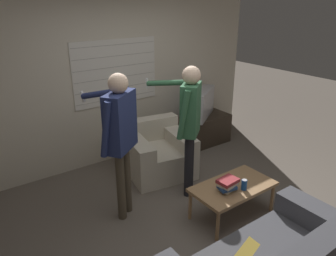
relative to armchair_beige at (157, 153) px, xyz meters
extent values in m
plane|color=#665B51|center=(-0.21, -1.22, -0.31)|extent=(16.00, 16.00, 0.00)
cube|color=beige|center=(-0.21, 0.81, 0.97)|extent=(5.20, 0.06, 2.55)
cube|color=silver|center=(-0.21, 0.77, 1.10)|extent=(1.38, 0.02, 0.97)
cube|color=#A4A099|center=(-0.21, 0.76, 0.70)|extent=(1.35, 0.00, 0.01)
cube|color=#A4A099|center=(-0.21, 0.76, 0.86)|extent=(1.35, 0.00, 0.01)
cube|color=#A4A099|center=(-0.21, 0.76, 1.02)|extent=(1.35, 0.00, 0.01)
cube|color=#A4A099|center=(-0.21, 0.76, 1.18)|extent=(1.35, 0.00, 0.01)
cube|color=#A4A099|center=(-0.21, 0.76, 1.35)|extent=(1.35, 0.00, 0.01)
cube|color=#A4A099|center=(-0.21, 0.76, 1.51)|extent=(1.35, 0.00, 0.01)
cube|color=#424247|center=(0.18, -2.44, 0.25)|extent=(0.24, 0.83, 0.21)
cube|color=beige|center=(-0.01, -0.04, -0.10)|extent=(1.04, 1.03, 0.42)
cube|color=beige|center=(0.05, 0.29, 0.28)|extent=(0.92, 0.36, 0.34)
cube|color=beige|center=(0.32, -0.10, 0.20)|extent=(0.39, 0.91, 0.19)
cube|color=beige|center=(-0.33, 0.01, 0.20)|extent=(0.39, 0.91, 0.19)
cube|color=#9E754C|center=(0.13, -1.41, 0.08)|extent=(0.99, 0.55, 0.04)
cylinder|color=#9E754C|center=(-0.33, -1.18, -0.12)|extent=(0.04, 0.04, 0.37)
cylinder|color=#9E754C|center=(0.59, -1.18, -0.12)|extent=(0.04, 0.04, 0.37)
cylinder|color=#9E754C|center=(-0.33, -1.64, -0.12)|extent=(0.04, 0.04, 0.37)
cylinder|color=#9E754C|center=(0.59, -1.64, -0.12)|extent=(0.04, 0.04, 0.37)
cube|color=#33281E|center=(1.22, 0.38, -0.05)|extent=(0.99, 0.48, 0.52)
cube|color=#B2B2B7|center=(1.22, 0.38, 0.45)|extent=(0.80, 0.64, 0.48)
cube|color=navy|center=(1.16, 0.46, 0.45)|extent=(0.59, 0.41, 0.39)
cylinder|color=#4C4233|center=(-0.97, -0.69, 0.13)|extent=(0.10, 0.10, 0.88)
cylinder|color=#4C4233|center=(-0.84, -0.60, 0.13)|extent=(0.10, 0.10, 0.88)
cube|color=navy|center=(-0.90, -0.65, 0.90)|extent=(0.47, 0.42, 0.66)
sphere|color=beige|center=(-0.90, -0.65, 1.32)|extent=(0.22, 0.22, 0.22)
cylinder|color=navy|center=(-1.13, -0.75, 0.89)|extent=(0.15, 0.17, 0.63)
cylinder|color=navy|center=(-0.88, -0.26, 1.13)|extent=(0.42, 0.55, 0.21)
cube|color=white|center=(-1.06, -0.01, 1.06)|extent=(0.06, 0.07, 0.13)
cylinder|color=black|center=(-0.03, -0.77, 0.12)|extent=(0.10, 0.10, 0.86)
cylinder|color=black|center=(0.07, -0.69, 0.12)|extent=(0.10, 0.10, 0.86)
cube|color=#336642|center=(0.02, -0.73, 0.88)|extent=(0.41, 0.39, 0.65)
sphere|color=beige|center=(0.02, -0.73, 1.30)|extent=(0.22, 0.22, 0.22)
cylinder|color=#336642|center=(-0.17, -0.82, 0.87)|extent=(0.16, 0.17, 0.62)
cylinder|color=#336642|center=(-0.03, -0.36, 1.14)|extent=(0.45, 0.52, 0.12)
cube|color=white|center=(-0.22, -0.13, 1.12)|extent=(0.05, 0.05, 0.13)
cube|color=beige|center=(0.00, -1.44, 0.12)|extent=(0.18, 0.15, 0.03)
cube|color=#284C89|center=(-0.02, -1.45, 0.15)|extent=(0.22, 0.18, 0.04)
cube|color=beige|center=(0.00, -1.44, 0.19)|extent=(0.23, 0.19, 0.04)
cube|color=maroon|center=(-0.01, -1.45, 0.23)|extent=(0.24, 0.19, 0.04)
cylinder|color=#194C9E|center=(0.16, -1.54, 0.16)|extent=(0.07, 0.07, 0.12)
cylinder|color=silver|center=(0.16, -1.54, 0.23)|extent=(0.06, 0.06, 0.00)
cube|color=white|center=(0.22, -1.28, 0.11)|extent=(0.10, 0.13, 0.02)
camera|label=1|loc=(-2.42, -3.65, 2.16)|focal=35.00mm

